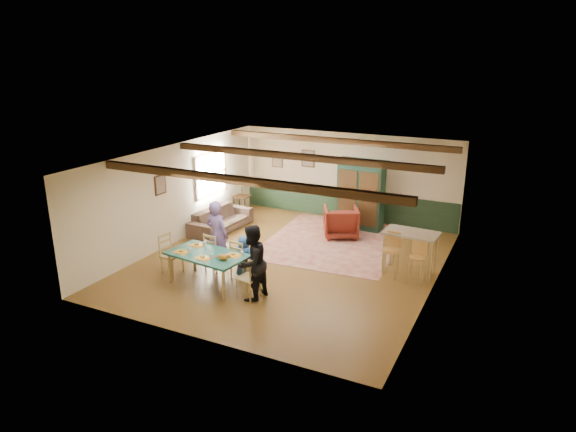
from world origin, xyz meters
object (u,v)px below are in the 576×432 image
at_px(person_man, 217,236).
at_px(armoire, 361,195).
at_px(bar_stool_left, 391,255).
at_px(armchair, 341,222).
at_px(counter_table, 410,253).
at_px(dining_chair_far_right, 242,259).
at_px(dining_chair_end_left, 171,255).
at_px(sofa, 221,219).
at_px(person_woman, 252,263).
at_px(table_lamp, 242,188).
at_px(dining_chair_far_left, 216,252).
at_px(bar_stool_right, 417,263).
at_px(end_table, 242,204).
at_px(dining_chair_end_right, 248,277).
at_px(person_child, 244,256).
at_px(cat, 223,257).
at_px(dining_table, 208,269).

bearing_deg(person_man, armoire, -108.20).
height_order(person_man, bar_stool_left, person_man).
distance_m(armchair, counter_table, 2.89).
height_order(dining_chair_far_right, bar_stool_left, bar_stool_left).
height_order(dining_chair_end_left, armoire, armoire).
bearing_deg(sofa, person_woman, -136.08).
relative_size(dining_chair_far_right, bar_stool_left, 0.87).
bearing_deg(person_woman, sofa, -131.30).
xyz_separation_m(dining_chair_far_right, sofa, (-2.30, 2.66, -0.15)).
bearing_deg(table_lamp, armoire, 3.55).
xyz_separation_m(counter_table, bar_stool_left, (-0.35, -0.42, 0.02)).
xyz_separation_m(dining_chair_far_left, dining_chair_end_left, (-0.83, -0.61, 0.00)).
bearing_deg(dining_chair_far_left, bar_stool_right, -155.88).
height_order(dining_chair_far_right, end_table, dining_chair_far_right).
height_order(dining_chair_end_right, sofa, dining_chair_end_right).
relative_size(person_child, counter_table, 0.81).
height_order(person_child, table_lamp, table_lamp).
relative_size(cat, sofa, 0.16).
relative_size(dining_chair_far_right, sofa, 0.43).
relative_size(dining_chair_far_left, bar_stool_left, 0.87).
bearing_deg(dining_table, dining_chair_end_right, -7.52).
height_order(person_child, end_table, person_child).
relative_size(person_child, end_table, 1.72).
bearing_deg(end_table, dining_chair_far_left, -67.03).
bearing_deg(sofa, dining_chair_far_left, -146.70).
relative_size(dining_table, person_child, 1.79).
distance_m(armoire, end_table, 4.01).
bearing_deg(person_child, person_woman, 136.74).
relative_size(end_table, bar_stool_right, 0.58).
relative_size(dining_chair_end_right, person_child, 0.95).
height_order(bar_stool_left, bar_stool_right, bar_stool_left).
xyz_separation_m(dining_chair_end_right, cat, (-0.61, -0.02, 0.36)).
height_order(dining_chair_far_left, bar_stool_left, bar_stool_left).
xyz_separation_m(dining_chair_far_left, cat, (0.83, -0.93, 0.36)).
distance_m(person_man, table_lamp, 4.54).
relative_size(cat, bar_stool_left, 0.33).
xyz_separation_m(dining_chair_far_right, person_man, (-0.78, 0.18, 0.39)).
bearing_deg(dining_chair_end_right, person_man, -117.30).
relative_size(dining_chair_far_left, counter_table, 0.76).
xyz_separation_m(dining_chair_far_right, person_child, (0.01, 0.08, 0.03)).
relative_size(dining_table, table_lamp, 3.36).
distance_m(dining_chair_end_left, armchair, 4.96).
bearing_deg(table_lamp, bar_stool_left, -26.32).
bearing_deg(bar_stool_right, dining_chair_end_left, -157.06).
relative_size(dining_chair_end_right, cat, 2.64).
relative_size(dining_chair_end_right, armoire, 0.46).
bearing_deg(bar_stool_left, dining_chair_far_left, -162.14).
relative_size(person_child, bar_stool_right, 0.99).
height_order(dining_chair_end_right, armoire, armoire).
xyz_separation_m(armoire, armchair, (-0.25, -0.95, -0.60)).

